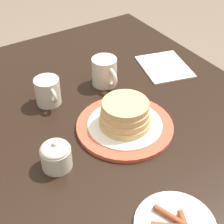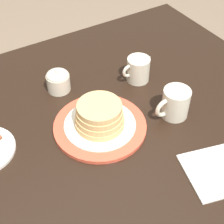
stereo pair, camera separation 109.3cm
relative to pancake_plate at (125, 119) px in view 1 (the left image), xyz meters
name	(u,v)px [view 1 (the left image)]	position (x,y,z in m)	size (l,w,h in m)	color
dining_table	(112,157)	(-0.02, -0.03, -0.15)	(1.30, 1.01, 0.77)	black
pancake_plate	(125,119)	(0.00, 0.00, 0.00)	(0.28, 0.28, 0.09)	#DB5138
coffee_mug	(105,72)	(-0.22, 0.07, 0.02)	(0.12, 0.08, 0.09)	beige
creamer_pitcher	(48,91)	(-0.23, -0.13, 0.01)	(0.12, 0.08, 0.09)	beige
sugar_bowl	(56,155)	(0.03, -0.23, 0.01)	(0.08, 0.08, 0.08)	beige
napkin	(164,67)	(-0.20, 0.31, -0.03)	(0.23, 0.20, 0.01)	silver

